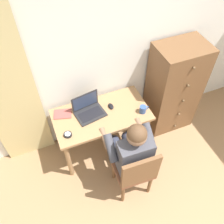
# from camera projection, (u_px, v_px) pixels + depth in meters

# --- Properties ---
(wall_back) EXTENTS (4.80, 0.05, 2.50)m
(wall_back) POSITION_uv_depth(u_px,v_px,m) (111.00, 54.00, 2.82)
(wall_back) COLOR silver
(wall_back) RESTS_ON ground_plane
(curtain_panel) EXTENTS (0.61, 0.03, 2.13)m
(curtain_panel) POSITION_uv_depth(u_px,v_px,m) (9.00, 98.00, 2.63)
(curtain_panel) COLOR #CCB77A
(curtain_panel) RESTS_ON ground_plane
(desk) EXTENTS (1.16, 0.61, 0.71)m
(desk) POSITION_uv_depth(u_px,v_px,m) (102.00, 120.00, 3.02)
(desk) COLOR #9E754C
(desk) RESTS_ON ground_plane
(dresser) EXTENTS (0.64, 0.49, 1.34)m
(dresser) POSITION_uv_depth(u_px,v_px,m) (173.00, 89.00, 3.28)
(dresser) COLOR brown
(dresser) RESTS_ON ground_plane
(chair) EXTENTS (0.44, 0.42, 0.87)m
(chair) POSITION_uv_depth(u_px,v_px,m) (135.00, 171.00, 2.70)
(chair) COLOR brown
(chair) RESTS_ON ground_plane
(person_seated) EXTENTS (0.54, 0.60, 1.19)m
(person_seated) POSITION_uv_depth(u_px,v_px,m) (130.00, 148.00, 2.67)
(person_seated) COLOR #33384C
(person_seated) RESTS_ON ground_plane
(laptop) EXTENTS (0.38, 0.30, 0.24)m
(laptop) POSITION_uv_depth(u_px,v_px,m) (89.00, 110.00, 2.91)
(laptop) COLOR #232326
(laptop) RESTS_ON desk
(computer_mouse) EXTENTS (0.06, 0.10, 0.03)m
(computer_mouse) POSITION_uv_depth(u_px,v_px,m) (111.00, 106.00, 3.00)
(computer_mouse) COLOR black
(computer_mouse) RESTS_ON desk
(desk_clock) EXTENTS (0.09, 0.09, 0.03)m
(desk_clock) POSITION_uv_depth(u_px,v_px,m) (68.00, 135.00, 2.72)
(desk_clock) COLOR black
(desk_clock) RESTS_ON desk
(notebook_pad) EXTENTS (0.24, 0.20, 0.01)m
(notebook_pad) POSITION_uv_depth(u_px,v_px,m) (63.00, 114.00, 2.93)
(notebook_pad) COLOR #994742
(notebook_pad) RESTS_ON desk
(coffee_mug) EXTENTS (0.12, 0.08, 0.09)m
(coffee_mug) POSITION_uv_depth(u_px,v_px,m) (143.00, 109.00, 2.92)
(coffee_mug) COLOR #33518C
(coffee_mug) RESTS_ON desk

